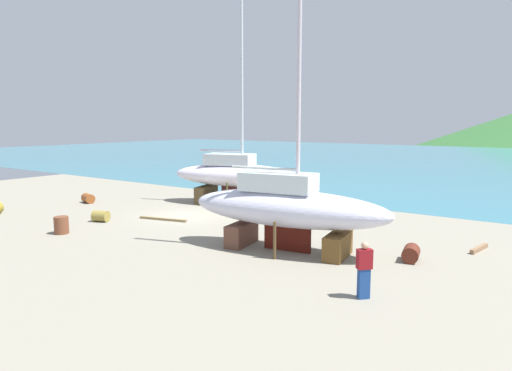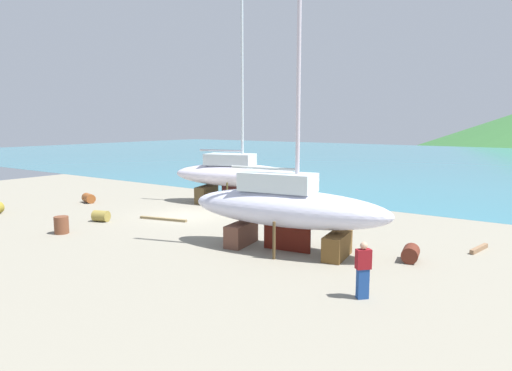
{
  "view_description": "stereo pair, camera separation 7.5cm",
  "coord_description": "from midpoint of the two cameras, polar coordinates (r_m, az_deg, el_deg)",
  "views": [
    {
      "loc": [
        17.5,
        -18.23,
        5.17
      ],
      "look_at": [
        4.1,
        0.85,
        1.93
      ],
      "focal_mm": 32.0,
      "sensor_mm": 36.0,
      "label": 1
    },
    {
      "loc": [
        17.56,
        -18.19,
        5.17
      ],
      "look_at": [
        4.1,
        0.85,
        1.93
      ],
      "focal_mm": 32.0,
      "sensor_mm": 36.0,
      "label": 2
    }
  ],
  "objects": [
    {
      "name": "timber_short_cross",
      "position": [
        24.82,
        -11.63,
        -4.13
      ],
      "size": [
        2.78,
        0.87,
        0.12
      ],
      "primitive_type": "cube",
      "rotation": [
        0.0,
        0.0,
        0.25
      ],
      "color": "olive",
      "rests_on": "ground"
    },
    {
      "name": "sailboat_large_starboard",
      "position": [
        18.31,
        3.75,
        -2.69
      ],
      "size": [
        8.63,
        3.53,
        13.42
      ],
      "rotation": [
        0.0,
        0.0,
        0.15
      ],
      "color": "brown",
      "rests_on": "ground"
    },
    {
      "name": "timber_plank_near",
      "position": [
        24.19,
        8.47,
        -4.37
      ],
      "size": [
        1.87,
        1.25,
        0.12
      ],
      "primitive_type": "cube",
      "rotation": [
        0.0,
        0.0,
        0.55
      ],
      "color": "brown",
      "rests_on": "ground"
    },
    {
      "name": "sea_water",
      "position": [
        67.76,
        20.0,
        3.07
      ],
      "size": [
        158.53,
        78.42,
        0.01
      ],
      "primitive_type": "cube",
      "color": "teal",
      "rests_on": "ground"
    },
    {
      "name": "worker",
      "position": [
        13.96,
        13.21,
        -10.15
      ],
      "size": [
        0.48,
        0.48,
        1.72
      ],
      "rotation": [
        0.0,
        0.0,
        5.53
      ],
      "color": "navy",
      "rests_on": "ground"
    },
    {
      "name": "barrel_rust_near",
      "position": [
        23.24,
        -23.24,
        -4.57
      ],
      "size": [
        0.91,
        0.91,
        0.81
      ],
      "primitive_type": "cylinder",
      "rotation": [
        0.0,
        0.0,
        0.99
      ],
      "color": "brown",
      "rests_on": "ground"
    },
    {
      "name": "barrel_by_slipway",
      "position": [
        31.41,
        -20.31,
        -1.51
      ],
      "size": [
        1.06,
        0.82,
        0.59
      ],
      "primitive_type": "cylinder",
      "rotation": [
        1.57,
        0.0,
        1.31
      ],
      "color": "brown",
      "rests_on": "ground"
    },
    {
      "name": "barrel_rust_mid",
      "position": [
        18.19,
        18.69,
        -8.03
      ],
      "size": [
        0.76,
        0.98,
        0.61
      ],
      "primitive_type": "cylinder",
      "rotation": [
        1.57,
        0.0,
        3.33
      ],
      "color": "#592417",
      "rests_on": "ground"
    },
    {
      "name": "barrel_rust_far",
      "position": [
        25.3,
        -18.91,
        -3.64
      ],
      "size": [
        0.95,
        0.81,
        0.58
      ],
      "primitive_type": "cylinder",
      "rotation": [
        1.57,
        0.0,
        1.9
      ],
      "color": "olive",
      "rests_on": "ground"
    },
    {
      "name": "timber_plank_far",
      "position": [
        20.73,
        26.01,
        -7.09
      ],
      "size": [
        0.45,
        1.54,
        0.18
      ],
      "primitive_type": "cube",
      "rotation": [
        0.0,
        0.0,
        1.38
      ],
      "color": "#8A6749",
      "rests_on": "ground"
    },
    {
      "name": "sailboat_far_slipway",
      "position": [
        28.93,
        -2.65,
        1.35
      ],
      "size": [
        8.83,
        4.98,
        13.1
      ],
      "rotation": [
        0.0,
        0.0,
        0.28
      ],
      "color": "#4A3B2A",
      "rests_on": "ground"
    },
    {
      "name": "ground_plane",
      "position": [
        22.89,
        -16.36,
        -5.46
      ],
      "size": [
        49.01,
        49.01,
        0.0
      ],
      "primitive_type": "plane",
      "color": "gray"
    }
  ]
}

